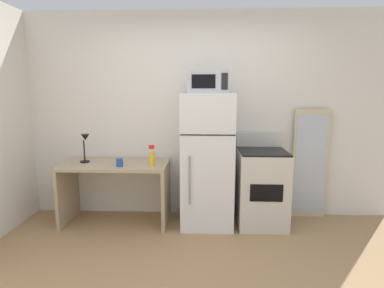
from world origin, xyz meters
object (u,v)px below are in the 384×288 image
object	(u,v)px
desk_lamp	(85,143)
refrigerator	(207,160)
desk	(116,180)
coffee_mug	(120,162)
leaning_mirror	(310,164)
spray_bottle	(152,158)
microwave	(208,82)
oven_range	(262,187)

from	to	relation	value
desk_lamp	refrigerator	world-z (taller)	refrigerator
desk	coffee_mug	bearing A→B (deg)	-57.66
coffee_mug	leaning_mirror	size ratio (longest dim) A/B	0.07
leaning_mirror	refrigerator	bearing A→B (deg)	-168.54
refrigerator	desk	bearing A→B (deg)	-179.90
spray_bottle	leaning_mirror	world-z (taller)	leaning_mirror
desk_lamp	leaning_mirror	distance (m)	2.82
microwave	refrigerator	bearing A→B (deg)	90.32
desk	leaning_mirror	xyz separation A→B (m)	(2.43, 0.27, 0.17)
desk	microwave	world-z (taller)	microwave
desk	coffee_mug	size ratio (longest dim) A/B	13.43
refrigerator	leaning_mirror	size ratio (longest dim) A/B	1.14
spray_bottle	microwave	distance (m)	1.10
microwave	oven_range	xyz separation A→B (m)	(0.66, 0.03, -1.26)
coffee_mug	spray_bottle	size ratio (longest dim) A/B	0.38
desk	oven_range	size ratio (longest dim) A/B	1.16
coffee_mug	leaning_mirror	distance (m)	2.37
coffee_mug	refrigerator	distance (m)	1.04
desk_lamp	microwave	bearing A→B (deg)	-1.57
desk_lamp	microwave	xyz separation A→B (m)	(1.49, -0.04, 0.73)
desk	microwave	bearing A→B (deg)	-0.98
desk	microwave	size ratio (longest dim) A/B	2.77
desk_lamp	spray_bottle	xyz separation A→B (m)	(0.84, -0.13, -0.14)
oven_range	spray_bottle	bearing A→B (deg)	-174.82
oven_range	coffee_mug	bearing A→B (deg)	-174.24
microwave	leaning_mirror	world-z (taller)	microwave
desk_lamp	coffee_mug	world-z (taller)	desk_lamp
refrigerator	oven_range	size ratio (longest dim) A/B	1.45
coffee_mug	microwave	world-z (taller)	microwave
spray_bottle	microwave	bearing A→B (deg)	7.69
microwave	leaning_mirror	distance (m)	1.69
spray_bottle	leaning_mirror	bearing A→B (deg)	10.81
desk_lamp	microwave	distance (m)	1.66
desk_lamp	coffee_mug	distance (m)	0.54
refrigerator	desk_lamp	bearing A→B (deg)	179.24
coffee_mug	desk	bearing A→B (deg)	122.34
oven_range	leaning_mirror	distance (m)	0.73
refrigerator	leaning_mirror	world-z (taller)	refrigerator
desk	oven_range	xyz separation A→B (m)	(1.79, 0.01, -0.07)
spray_bottle	microwave	size ratio (longest dim) A/B	0.54
desk	desk_lamp	xyz separation A→B (m)	(-0.37, 0.02, 0.46)
oven_range	refrigerator	bearing A→B (deg)	-179.14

